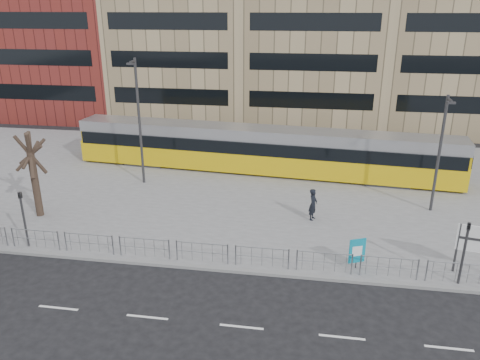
# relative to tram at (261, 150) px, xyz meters

# --- Properties ---
(ground) EXTENTS (120.00, 120.00, 0.00)m
(ground) POSITION_rel_tram_xyz_m (-0.58, -14.58, -1.88)
(ground) COLOR black
(ground) RESTS_ON ground
(plaza) EXTENTS (64.00, 24.00, 0.15)m
(plaza) POSITION_rel_tram_xyz_m (-0.58, -2.58, -1.80)
(plaza) COLOR slate
(plaza) RESTS_ON ground
(kerb) EXTENTS (64.00, 0.25, 0.17)m
(kerb) POSITION_rel_tram_xyz_m (-0.58, -14.53, -1.80)
(kerb) COLOR gray
(kerb) RESTS_ON ground
(pedestrian_barrier) EXTENTS (32.07, 0.07, 1.10)m
(pedestrian_barrier) POSITION_rel_tram_xyz_m (1.42, -14.08, -0.89)
(pedestrian_barrier) COLOR gray
(pedestrian_barrier) RESTS_ON plaza
(road_markings) EXTENTS (62.00, 0.12, 0.01)m
(road_markings) POSITION_rel_tram_xyz_m (0.42, -18.58, -1.87)
(road_markings) COLOR white
(road_markings) RESTS_ON ground
(tram) EXTENTS (29.32, 5.24, 3.44)m
(tram) POSITION_rel_tram_xyz_m (0.00, 0.00, 0.00)
(tram) COLOR gold
(tram) RESTS_ON plaza
(ad_panel) EXTENTS (0.80, 0.40, 1.58)m
(ad_panel) POSITION_rel_tram_xyz_m (6.27, -13.45, -0.80)
(ad_panel) COLOR #2D2D30
(ad_panel) RESTS_ON plaza
(pedestrian) EXTENTS (0.64, 0.81, 1.94)m
(pedestrian) POSITION_rel_tram_xyz_m (4.09, -8.15, -0.75)
(pedestrian) COLOR black
(pedestrian) RESTS_ON plaza
(traffic_light_west) EXTENTS (0.17, 0.21, 3.10)m
(traffic_light_west) POSITION_rel_tram_xyz_m (-10.86, -13.93, 0.25)
(traffic_light_west) COLOR #2D2D30
(traffic_light_west) RESTS_ON plaza
(traffic_light_east) EXTENTS (0.22, 0.24, 3.10)m
(traffic_light_east) POSITION_rel_tram_xyz_m (10.88, -14.08, 0.25)
(traffic_light_east) COLOR #2D2D30
(traffic_light_east) RESTS_ON plaza
(lamp_post_west) EXTENTS (0.45, 1.04, 8.83)m
(lamp_post_west) POSITION_rel_tram_xyz_m (-8.10, -3.82, 3.07)
(lamp_post_west) COLOR #2D2D30
(lamp_post_west) RESTS_ON plaza
(lamp_post_east) EXTENTS (0.45, 1.04, 7.25)m
(lamp_post_east) POSITION_rel_tram_xyz_m (11.42, -5.67, 2.27)
(lamp_post_east) COLOR #2D2D30
(lamp_post_east) RESTS_ON plaza
(bare_tree) EXTENTS (4.73, 4.73, 7.62)m
(bare_tree) POSITION_rel_tram_xyz_m (-12.42, -10.19, 3.74)
(bare_tree) COLOR #30231A
(bare_tree) RESTS_ON plaza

